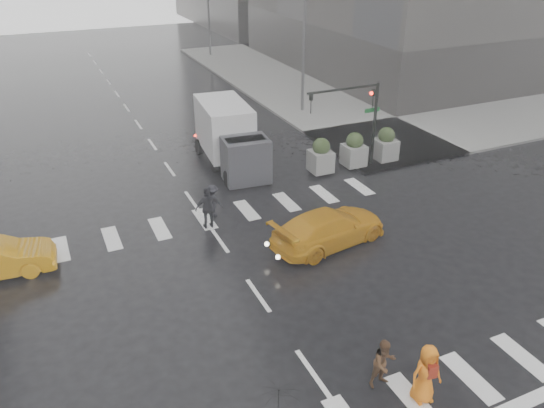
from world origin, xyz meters
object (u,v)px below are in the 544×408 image
pedestrian_orange (426,374)px  box_truck (230,135)px  pedestrian_brown (384,363)px  traffic_signal_pole (359,110)px

pedestrian_orange → box_truck: box_truck is taller
pedestrian_brown → box_truck: size_ratio=0.25×
traffic_signal_pole → box_truck: traffic_signal_pole is taller
pedestrian_brown → box_truck: 16.30m
traffic_signal_pole → pedestrian_orange: bearing=-115.7°
pedestrian_brown → pedestrian_orange: 1.14m
pedestrian_orange → pedestrian_brown: bearing=135.0°
pedestrian_brown → pedestrian_orange: size_ratio=0.85×
traffic_signal_pole → pedestrian_brown: (-7.44, -13.15, -2.45)m
traffic_signal_pole → pedestrian_brown: bearing=-119.5°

